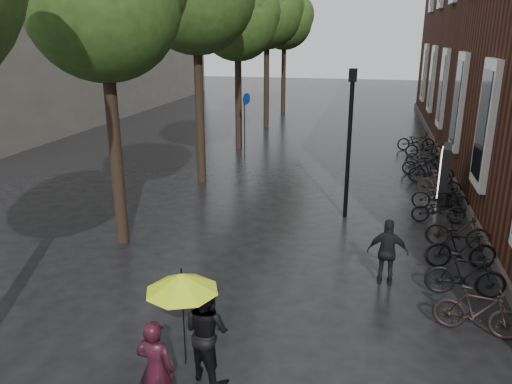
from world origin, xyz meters
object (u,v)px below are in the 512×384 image
(person_burgundy, at_px, (156,369))
(pedestrian_walking, at_px, (388,252))
(parked_bicycles, at_px, (436,186))
(lamp_post, at_px, (350,130))
(person_black, at_px, (207,331))
(ad_lightbox, at_px, (444,174))

(person_burgundy, relative_size, pedestrian_walking, 1.03)
(parked_bicycles, relative_size, lamp_post, 3.74)
(person_black, bearing_deg, pedestrian_walking, -98.57)
(pedestrian_walking, height_order, lamp_post, lamp_post)
(person_black, height_order, lamp_post, lamp_post)
(pedestrian_walking, distance_m, lamp_post, 4.75)
(person_burgundy, height_order, pedestrian_walking, person_burgundy)
(lamp_post, bearing_deg, parked_bicycles, 40.37)
(person_burgundy, bearing_deg, person_black, -112.21)
(parked_bicycles, bearing_deg, pedestrian_walking, -104.53)
(person_burgundy, bearing_deg, lamp_post, -101.66)
(person_burgundy, xyz_separation_m, ad_lightbox, (5.27, 11.40, 0.17))
(person_burgundy, xyz_separation_m, person_black, (0.44, 1.00, 0.07))
(pedestrian_walking, bearing_deg, person_black, 55.66)
(parked_bicycles, relative_size, ad_lightbox, 8.73)
(ad_lightbox, distance_m, lamp_post, 4.18)
(ad_lightbox, bearing_deg, person_black, -106.08)
(pedestrian_walking, bearing_deg, lamp_post, -72.77)
(pedestrian_walking, height_order, parked_bicycles, pedestrian_walking)
(parked_bicycles, bearing_deg, person_burgundy, -113.53)
(person_black, distance_m, ad_lightbox, 11.46)
(person_burgundy, distance_m, pedestrian_walking, 6.03)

